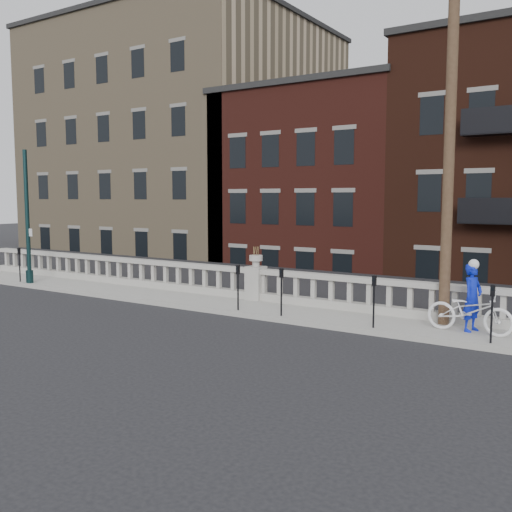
{
  "coord_description": "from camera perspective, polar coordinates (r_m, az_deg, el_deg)",
  "views": [
    {
      "loc": [
        10.15,
        -11.64,
        3.51
      ],
      "look_at": [
        0.49,
        3.2,
        1.69
      ],
      "focal_mm": 40.0,
      "sensor_mm": 36.0,
      "label": 1
    }
  ],
  "objects": [
    {
      "name": "streetlight_pole",
      "position": [
        24.04,
        -21.86,
        2.37
      ],
      "size": [
        0.4,
        0.28,
        5.2
      ],
      "color": "black",
      "rests_on": "sidewalk"
    },
    {
      "name": "lower_level",
      "position": [
        36.0,
        17.65,
        4.2
      ],
      "size": [
        80.0,
        44.0,
        20.8
      ],
      "color": "#605E59",
      "rests_on": "ground"
    },
    {
      "name": "bicycle",
      "position": [
        15.16,
        20.58,
        -5.17
      ],
      "size": [
        2.15,
        0.89,
        1.11
      ],
      "primitive_type": "imported",
      "rotation": [
        0.0,
        0.0,
        1.5
      ],
      "color": "white",
      "rests_on": "sidewalk"
    },
    {
      "name": "sidewalk",
      "position": [
        18.15,
        -1.65,
        -5.04
      ],
      "size": [
        32.0,
        2.2,
        0.15
      ],
      "primitive_type": "cube",
      "color": "gray",
      "rests_on": "ground"
    },
    {
      "name": "parking_meter_e",
      "position": [
        14.24,
        22.54,
        -4.75
      ],
      "size": [
        0.1,
        0.09,
        1.36
      ],
      "color": "black",
      "rests_on": "sidewalk"
    },
    {
      "name": "balustrade",
      "position": [
        18.83,
        -0.0,
        -2.89
      ],
      "size": [
        28.0,
        0.34,
        1.03
      ],
      "color": "gray",
      "rests_on": "sidewalk"
    },
    {
      "name": "cyclist",
      "position": [
        15.33,
        20.83,
        -3.9
      ],
      "size": [
        0.59,
        0.72,
        1.72
      ],
      "primitive_type": "imported",
      "rotation": [
        0.0,
        0.0,
        1.25
      ],
      "color": "#0B1CB3",
      "rests_on": "sidewalk"
    },
    {
      "name": "utility_pole",
      "position": [
        15.84,
        18.83,
        11.82
      ],
      "size": [
        1.6,
        0.28,
        10.0
      ],
      "color": "#422D1E",
      "rests_on": "sidewalk"
    },
    {
      "name": "parking_meter_a",
      "position": [
        24.65,
        -22.58,
        -0.43
      ],
      "size": [
        0.1,
        0.09,
        1.36
      ],
      "color": "black",
      "rests_on": "sidewalk"
    },
    {
      "name": "planter_pedestal",
      "position": [
        18.8,
        -0.0,
        -2.32
      ],
      "size": [
        0.55,
        0.55,
        1.76
      ],
      "color": "gray",
      "rests_on": "sidewalk"
    },
    {
      "name": "parking_meter_c",
      "position": [
        16.2,
        2.55,
        -3.06
      ],
      "size": [
        0.1,
        0.09,
        1.36
      ],
      "color": "black",
      "rests_on": "sidewalk"
    },
    {
      "name": "parking_meter_b",
      "position": [
        17.0,
        -1.81,
        -2.63
      ],
      "size": [
        0.1,
        0.09,
        1.36
      ],
      "color": "black",
      "rests_on": "sidewalk"
    },
    {
      "name": "parking_meter_d",
      "position": [
        15.01,
        11.71,
        -3.89
      ],
      "size": [
        0.1,
        0.09,
        1.36
      ],
      "color": "black",
      "rests_on": "sidewalk"
    },
    {
      "name": "ground",
      "position": [
        15.84,
        -7.88,
        -6.98
      ],
      "size": [
        120.0,
        120.0,
        0.0
      ],
      "primitive_type": "plane",
      "color": "black",
      "rests_on": "ground"
    }
  ]
}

